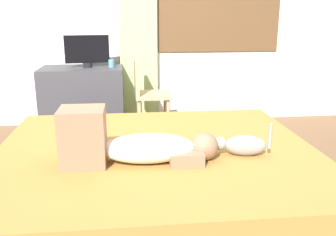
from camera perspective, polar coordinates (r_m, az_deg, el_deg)
The scene contains 10 objects.
ground_plane at distance 2.75m, azimuth 0.64°, elevation -12.98°, with size 16.00×16.00×0.00m, color brown.
back_wall_with_window at distance 4.62m, azimuth -2.51°, elevation 17.36°, with size 6.40×0.14×2.90m.
bed at distance 2.58m, azimuth -1.73°, elevation -9.44°, with size 2.16×1.93×0.45m.
person_lying at distance 2.23m, azimuth -5.53°, elevation -4.00°, with size 0.94×0.28×0.34m.
cat at distance 2.39m, azimuth 11.25°, elevation -4.08°, with size 0.35×0.16×0.21m.
desk at distance 4.34m, azimuth -12.78°, elevation 2.68°, with size 0.90×0.56×0.74m.
tv_monitor at distance 4.24m, azimuth -12.25°, elevation 9.99°, with size 0.48×0.10×0.35m.
cup at distance 4.21m, azimuth -8.65°, elevation 8.21°, with size 0.06×0.06×0.08m, color teal.
chair_by_desk at distance 4.06m, azimuth -3.35°, elevation 4.17°, with size 0.38×0.38×0.86m.
curtain_left at distance 4.49m, azimuth -4.62°, elevation 15.01°, with size 0.44×0.06×2.54m, color #ADCC75.
Camera 1 is at (-0.30, -2.39, 1.32)m, focal length 39.94 mm.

